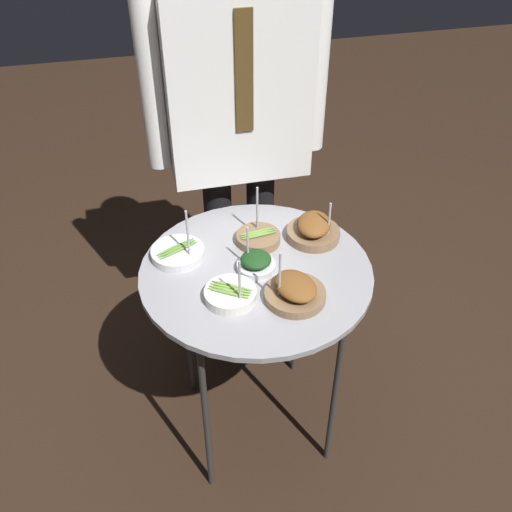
# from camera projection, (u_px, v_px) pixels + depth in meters

# --- Properties ---
(ground_plane) EXTENTS (8.00, 8.00, 0.00)m
(ground_plane) POSITION_uv_depth(u_px,v_px,m) (256.00, 420.00, 2.13)
(ground_plane) COLOR black
(serving_cart) EXTENTS (0.68, 0.68, 0.74)m
(serving_cart) POSITION_uv_depth(u_px,v_px,m) (256.00, 283.00, 1.70)
(serving_cart) COLOR #939399
(serving_cart) RESTS_ON ground_plane
(bowl_spinach_front_right) EXTENTS (0.11, 0.11, 0.14)m
(bowl_spinach_front_right) POSITION_uv_depth(u_px,v_px,m) (256.00, 264.00, 1.64)
(bowl_spinach_front_right) COLOR silver
(bowl_spinach_front_right) RESTS_ON serving_cart
(bowl_asparagus_back_right) EXTENTS (0.14, 0.14, 0.17)m
(bowl_asparagus_back_right) POSITION_uv_depth(u_px,v_px,m) (258.00, 238.00, 1.76)
(bowl_asparagus_back_right) COLOR brown
(bowl_asparagus_back_right) RESTS_ON serving_cart
(bowl_roast_mid_right) EXTENTS (0.17, 0.17, 0.17)m
(bowl_roast_mid_right) POSITION_uv_depth(u_px,v_px,m) (295.00, 291.00, 1.55)
(bowl_roast_mid_right) COLOR brown
(bowl_roast_mid_right) RESTS_ON serving_cart
(bowl_roast_front_center) EXTENTS (0.17, 0.17, 0.14)m
(bowl_roast_front_center) POSITION_uv_depth(u_px,v_px,m) (314.00, 230.00, 1.76)
(bowl_roast_front_center) COLOR brown
(bowl_roast_front_center) RESTS_ON serving_cart
(bowl_asparagus_center) EXTENTS (0.14, 0.14, 0.16)m
(bowl_asparagus_center) POSITION_uv_depth(u_px,v_px,m) (231.00, 294.00, 1.56)
(bowl_asparagus_center) COLOR silver
(bowl_asparagus_center) RESTS_ON serving_cart
(bowl_asparagus_near_rim) EXTENTS (0.16, 0.16, 0.18)m
(bowl_asparagus_near_rim) POSITION_uv_depth(u_px,v_px,m) (178.00, 253.00, 1.70)
(bowl_asparagus_near_rim) COLOR silver
(bowl_asparagus_near_rim) RESTS_ON serving_cart
(waiter_figure) EXTENTS (0.60, 0.23, 1.63)m
(waiter_figure) POSITION_uv_depth(u_px,v_px,m) (237.00, 106.00, 1.84)
(waiter_figure) COLOR black
(waiter_figure) RESTS_ON ground_plane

